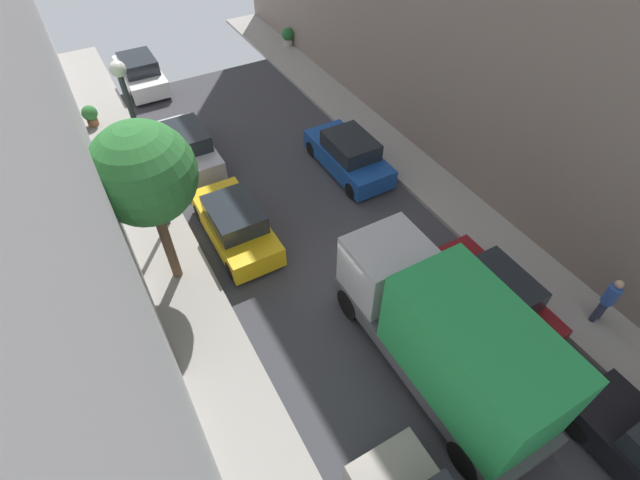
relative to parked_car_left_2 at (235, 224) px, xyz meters
The scene contains 14 objects.
ground 4.75m from the parked_car_left_2, 54.88° to the right, with size 32.00×32.00×0.00m, color #38383D.
sidewalk_left 4.52m from the parked_car_left_2, 120.93° to the right, with size 2.00×44.00×0.15m, color gray.
sidewalk_right 8.63m from the parked_car_left_2, 26.49° to the right, with size 2.00×44.00×0.15m, color gray.
parked_car_left_2 is the anchor object (origin of this frame).
parked_car_left_3 5.14m from the parked_car_left_2, 90.00° to the left, with size 1.78×4.20×1.57m.
parked_car_left_4 12.42m from the parked_car_left_2, 90.00° to the left, with size 1.78×4.20×1.57m.
parked_car_right_2 8.43m from the parked_car_left_2, 50.18° to the right, with size 1.78×4.20×1.57m.
parked_car_right_3 5.59m from the parked_car_left_2, 15.03° to the left, with size 1.78×4.20×1.57m.
delivery_truck 7.90m from the parked_car_left_2, 69.82° to the right, with size 2.26×6.60×3.38m.
pedestrian 11.46m from the parked_car_left_2, 46.76° to the right, with size 0.40×0.36×1.72m.
street_tree_0 4.20m from the parked_car_left_2, 163.91° to the right, with size 2.78×2.78×5.43m.
potted_plant_1 15.39m from the parked_car_left_2, 56.68° to the left, with size 0.69×0.69×0.97m.
potted_plant_2 10.12m from the parked_car_left_2, 106.86° to the left, with size 0.67×0.67×0.93m.
lamp_post 4.20m from the parked_car_left_2, 136.83° to the left, with size 0.44×0.44×5.93m.
Camera 1 is at (-5.72, -7.33, 11.59)m, focal length 26.05 mm.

